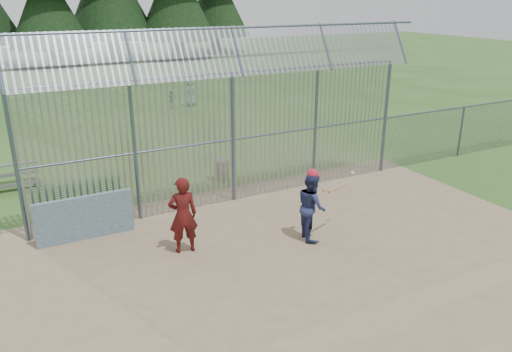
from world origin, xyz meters
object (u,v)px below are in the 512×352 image
dugout_wall (85,218)px  batter (311,206)px  onlooker (183,215)px  trash_can (221,170)px

dugout_wall → batter: (5.29, -2.71, 0.31)m
batter → onlooker: size_ratio=0.92×
onlooker → trash_can: 5.27m
batter → onlooker: (-3.23, 0.85, 0.08)m
batter → trash_can: size_ratio=2.21×
batter → trash_can: bearing=18.5°
onlooker → dugout_wall: bearing=-33.5°
dugout_wall → batter: 5.95m
dugout_wall → onlooker: 2.80m
dugout_wall → onlooker: (2.06, -1.85, 0.39)m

